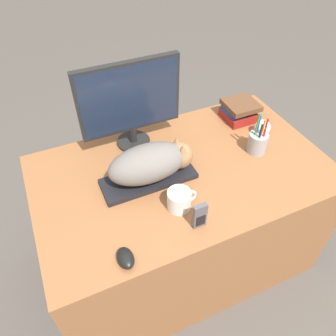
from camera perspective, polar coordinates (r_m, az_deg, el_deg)
ground_plane at (r=1.89m, az=7.78°, el=-24.11°), size 12.00×12.00×0.00m
desk at (r=1.74m, az=2.30°, el=-8.72°), size 1.33×0.80×0.71m
keyboard at (r=1.42m, az=-3.38°, el=-1.86°), size 0.41×0.15×0.02m
cat at (r=1.36m, az=-2.66°, el=1.06°), size 0.38×0.18×0.16m
monitor at (r=1.48m, az=-6.64°, el=11.49°), size 0.47×0.16×0.42m
computer_mouse at (r=1.18m, az=-7.40°, el=-15.28°), size 0.06×0.09×0.04m
coffee_mug at (r=1.30m, az=2.04°, el=-5.56°), size 0.13×0.10×0.09m
pen_cup at (r=1.59m, az=15.33°, el=4.39°), size 0.09×0.09×0.22m
baseball at (r=1.72m, az=16.11°, el=6.79°), size 0.08×0.08×0.08m
phone at (r=1.24m, az=5.53°, el=-8.29°), size 0.05×0.02×0.12m
book_stack at (r=1.80m, az=12.41°, el=9.76°), size 0.18×0.17×0.10m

